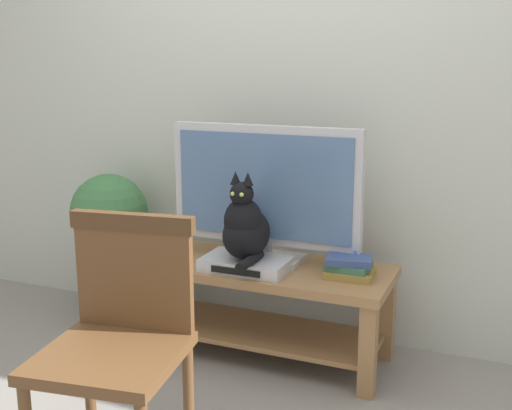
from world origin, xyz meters
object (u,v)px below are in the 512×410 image
object	(u,v)px
cat	(245,227)
tv_stand	(260,292)
media_box	(246,264)
potted_plant	(110,224)
wooden_chair	(121,327)
book_stack	(349,267)
tv	(265,191)

from	to	relation	value
cat	tv_stand	bearing A→B (deg)	76.88
tv_stand	media_box	bearing A→B (deg)	-105.79
potted_plant	tv_stand	bearing A→B (deg)	-5.69
tv_stand	wooden_chair	bearing A→B (deg)	-95.84
tv_stand	book_stack	world-z (taller)	book_stack
tv_stand	media_box	world-z (taller)	media_box
cat	tv	bearing A→B (deg)	81.25
tv_stand	media_box	size ratio (longest dim) A/B	3.15
media_box	potted_plant	world-z (taller)	potted_plant
tv	media_box	size ratio (longest dim) A/B	2.36
cat	potted_plant	bearing A→B (deg)	167.01
tv	cat	xyz separation A→B (m)	(-0.03, -0.17, -0.14)
tv_stand	media_box	xyz separation A→B (m)	(-0.03, -0.10, 0.17)
tv_stand	wooden_chair	world-z (taller)	wooden_chair
tv_stand	cat	size ratio (longest dim) A/B	3.05
cat	potted_plant	xyz separation A→B (m)	(-0.89, 0.21, -0.12)
potted_plant	media_box	bearing A→B (deg)	-12.04
tv	wooden_chair	bearing A→B (deg)	-95.52
tv	tv_stand	bearing A→B (deg)	-90.02
media_box	book_stack	distance (m)	0.47
wooden_chair	potted_plant	size ratio (longest dim) A/B	1.09
cat	book_stack	bearing A→B (deg)	12.46
tv	cat	world-z (taller)	tv
cat	wooden_chair	bearing A→B (deg)	-94.88
tv_stand	cat	bearing A→B (deg)	-103.12
wooden_chair	book_stack	distance (m)	1.13
tv	book_stack	size ratio (longest dim) A/B	4.20
potted_plant	wooden_chair	bearing A→B (deg)	-53.23
wooden_chair	book_stack	bearing A→B (deg)	61.39
tv_stand	book_stack	bearing A→B (deg)	-1.53
tv	book_stack	world-z (taller)	tv
tv	cat	size ratio (longest dim) A/B	2.28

